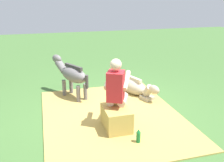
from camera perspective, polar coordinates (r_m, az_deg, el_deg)
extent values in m
plane|color=#426B33|center=(5.30, -0.24, -6.69)|extent=(24.00, 24.00, 0.00)
cube|color=tan|center=(5.06, -0.03, -7.88)|extent=(3.30, 2.67, 0.02)
cube|color=tan|center=(4.52, 1.00, -8.57)|extent=(0.61, 0.44, 0.41)
cylinder|color=beige|center=(4.64, 0.07, -4.04)|extent=(0.42, 0.31, 0.14)
cylinder|color=beige|center=(4.94, 0.52, -6.10)|extent=(0.11, 0.11, 0.41)
cube|color=black|center=(5.01, 0.52, -7.92)|extent=(0.24, 0.19, 0.06)
cylinder|color=beige|center=(4.61, 2.51, -4.23)|extent=(0.42, 0.31, 0.14)
cylinder|color=beige|center=(4.91, 2.83, -6.29)|extent=(0.11, 0.11, 0.41)
cube|color=black|center=(4.98, 2.80, -8.12)|extent=(0.24, 0.19, 0.06)
cube|color=red|center=(4.32, 0.85, -1.13)|extent=(0.39, 0.39, 0.52)
cylinder|color=beige|center=(4.50, -0.73, 0.38)|extent=(0.49, 0.31, 0.26)
cylinder|color=beige|center=(4.45, 3.31, 0.12)|extent=(0.49, 0.31, 0.26)
sphere|color=beige|center=(4.21, 0.88, 3.74)|extent=(0.20, 0.20, 0.20)
ellipsoid|color=slate|center=(5.78, -8.68, 1.38)|extent=(0.89, 0.68, 0.34)
cylinder|color=slate|center=(6.07, -10.82, -1.59)|extent=(0.09, 0.09, 0.40)
cylinder|color=slate|center=(6.17, -9.27, -1.15)|extent=(0.09, 0.09, 0.40)
cylinder|color=slate|center=(5.64, -7.65, -3.04)|extent=(0.09, 0.09, 0.40)
cylinder|color=slate|center=(5.75, -6.06, -2.54)|extent=(0.09, 0.09, 0.40)
cylinder|color=slate|center=(6.16, -11.45, 3.26)|extent=(0.41, 0.33, 0.33)
ellipsoid|color=slate|center=(6.26, -12.44, 4.98)|extent=(0.36, 0.29, 0.20)
cube|color=#3A3838|center=(5.73, -8.77, 3.19)|extent=(0.56, 0.34, 0.08)
cylinder|color=#3A3838|center=(5.44, -5.76, -0.19)|extent=(0.07, 0.07, 0.30)
ellipsoid|color=tan|center=(6.16, 4.67, -1.19)|extent=(0.96, 0.67, 0.36)
cube|color=tan|center=(5.84, 8.02, -3.87)|extent=(0.34, 0.32, 0.10)
cylinder|color=tan|center=(5.75, 8.25, -2.19)|extent=(0.33, 0.27, 0.30)
ellipsoid|color=tan|center=(5.61, 9.54, -1.96)|extent=(0.34, 0.25, 0.20)
cube|color=beige|center=(6.04, 5.21, 0.38)|extent=(0.44, 0.22, 0.08)
cylinder|color=#197233|center=(4.19, 6.01, -12.74)|extent=(0.07, 0.07, 0.20)
cone|color=#197233|center=(4.13, 6.07, -11.20)|extent=(0.06, 0.06, 0.06)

